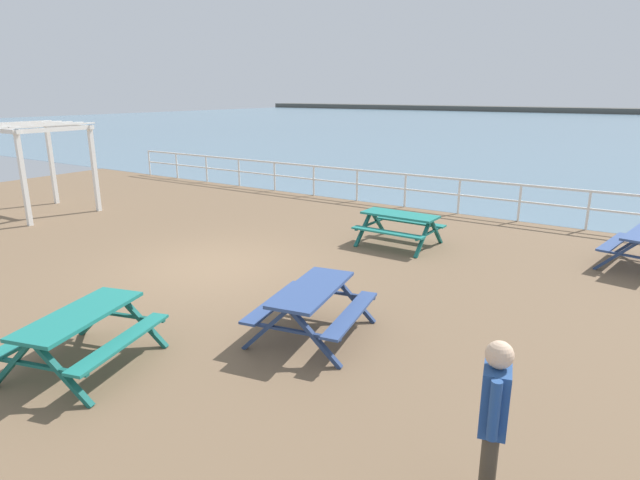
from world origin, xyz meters
name	(u,v)px	position (x,y,z in m)	size (l,w,h in m)	color
ground_plane	(214,271)	(0.00, 0.00, -0.10)	(30.00, 24.00, 0.20)	brown
sea_band	(582,128)	(0.00, 52.75, 0.00)	(142.00, 90.00, 0.01)	slate
distant_shoreline	(620,114)	(0.00, 95.75, 0.00)	(142.00, 6.00, 1.80)	#4C4C47
seaward_railing	(381,182)	(0.00, 7.75, 0.74)	(23.07, 0.07, 1.08)	white
picnic_table_near_left	(81,326)	(1.56, -4.02, 0.58)	(1.94, 2.15, 0.80)	#1E7A70
picnic_table_far_left	(400,221)	(2.60, 3.66, 0.58)	(1.83, 1.57, 0.80)	#1E7A70
picnic_table_far_right	(312,299)	(3.60, -1.55, 0.58)	(1.83, 2.05, 0.80)	#334C84
visitor	(493,419)	(6.84, -3.62, 0.95)	(0.29, 0.52, 1.66)	#4C4233
lattice_pergola	(35,147)	(-7.91, 0.83, 2.00)	(2.51, 2.63, 2.70)	white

